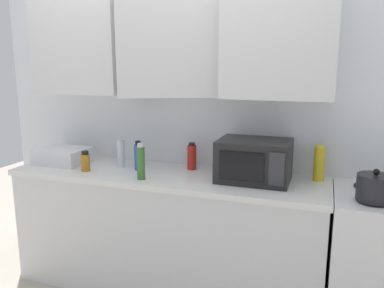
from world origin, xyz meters
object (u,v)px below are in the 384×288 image
object	(u,v)px
bottle_clear_tall	(121,153)
bottle_green_oil	(141,162)
bottle_yellow_mustard	(319,164)
bottle_blue_cleaner	(138,156)
microwave	(254,160)
bottle_red_sauce	(192,157)
kettle	(375,187)
dish_rack	(63,156)
bottle_amber_vinegar	(85,162)

from	to	relation	value
bottle_clear_tall	bottle_green_oil	xyz separation A→B (m)	(0.29, -0.25, 0.01)
bottle_yellow_mustard	bottle_blue_cleaner	xyz separation A→B (m)	(-1.28, -0.16, -0.02)
microwave	bottle_red_sauce	bearing A→B (deg)	164.59
microwave	bottle_yellow_mustard	distance (m)	0.44
kettle	microwave	distance (m)	0.75
bottle_green_oil	kettle	bearing A→B (deg)	1.34
bottle_yellow_mustard	bottle_red_sauce	size ratio (longest dim) A/B	1.21
dish_rack	bottle_yellow_mustard	bearing A→B (deg)	5.24
bottle_yellow_mustard	bottle_amber_vinegar	world-z (taller)	bottle_yellow_mustard
bottle_amber_vinegar	bottle_green_oil	world-z (taller)	bottle_green_oil
bottle_yellow_mustard	bottle_amber_vinegar	distance (m)	1.67
bottle_red_sauce	bottle_yellow_mustard	bearing A→B (deg)	0.44
dish_rack	bottle_blue_cleaner	world-z (taller)	bottle_blue_cleaner
dish_rack	bottle_clear_tall	size ratio (longest dim) A/B	1.72
microwave	bottle_green_oil	distance (m)	0.77
kettle	microwave	world-z (taller)	microwave
bottle_amber_vinegar	bottle_green_oil	bearing A→B (deg)	-6.31
bottle_yellow_mustard	bottle_blue_cleaner	bearing A→B (deg)	-173.07
microwave	bottle_blue_cleaner	bearing A→B (deg)	-179.18
bottle_yellow_mustard	dish_rack	bearing A→B (deg)	-174.76
bottle_amber_vinegar	bottle_blue_cleaner	bearing A→B (deg)	24.71
bottle_clear_tall	bottle_yellow_mustard	bearing A→B (deg)	5.05
bottle_clear_tall	bottle_red_sauce	size ratio (longest dim) A/B	1.09
bottle_red_sauce	bottle_blue_cleaner	distance (m)	0.40
bottle_yellow_mustard	bottle_red_sauce	distance (m)	0.91
dish_rack	bottle_yellow_mustard	distance (m)	1.96
kettle	bottle_amber_vinegar	world-z (taller)	kettle
bottle_yellow_mustard	bottle_clear_tall	bearing A→B (deg)	-174.95
microwave	bottle_blue_cleaner	distance (m)	0.87
dish_rack	bottle_clear_tall	world-z (taller)	bottle_clear_tall
bottle_clear_tall	bottle_blue_cleaner	xyz separation A→B (m)	(0.16, -0.03, -0.00)
dish_rack	bottle_amber_vinegar	world-z (taller)	bottle_amber_vinegar
dish_rack	bottle_blue_cleaner	distance (m)	0.67
bottle_blue_cleaner	bottle_amber_vinegar	bearing A→B (deg)	-155.29
microwave	bottle_amber_vinegar	distance (m)	1.24
bottle_red_sauce	bottle_amber_vinegar	bearing A→B (deg)	-156.76
kettle	bottle_red_sauce	bearing A→B (deg)	164.81
bottle_red_sauce	bottle_amber_vinegar	distance (m)	0.79
bottle_red_sauce	bottle_green_oil	bearing A→B (deg)	-123.31
kettle	bottle_amber_vinegar	distance (m)	1.95
bottle_clear_tall	bottle_green_oil	bearing A→B (deg)	-39.73
kettle	dish_rack	distance (m)	2.27
bottle_red_sauce	bottle_green_oil	distance (m)	0.44
dish_rack	kettle	bearing A→B (deg)	-4.05
microwave	dish_rack	xyz separation A→B (m)	(-1.53, -0.04, -0.08)
bottle_yellow_mustard	microwave	bearing A→B (deg)	-160.92
kettle	microwave	bearing A→B (deg)	164.96
kettle	bottle_yellow_mustard	xyz separation A→B (m)	(-0.31, 0.34, 0.03)
bottle_amber_vinegar	bottle_red_sauce	bearing A→B (deg)	23.24
kettle	dish_rack	xyz separation A→B (m)	(-2.26, 0.16, -0.03)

